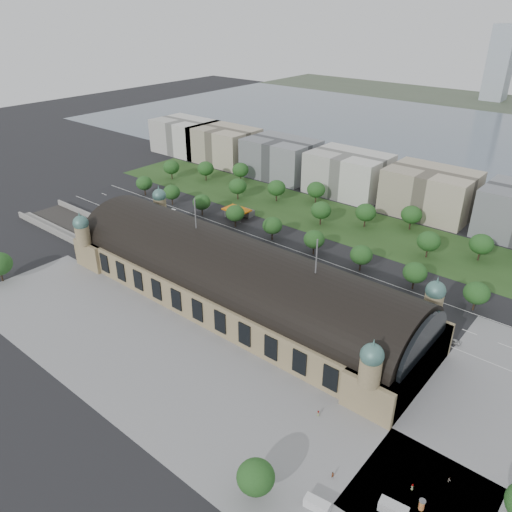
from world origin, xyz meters
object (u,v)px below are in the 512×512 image
Objects in this scene: traffic_car_6 at (454,341)px; petrol_station at (242,211)px; traffic_car_4 at (270,265)px; pedestrian_1 at (333,475)px; traffic_car_3 at (261,247)px; parked_car_1 at (149,230)px; traffic_car_1 at (174,214)px; pedestrian_2 at (449,480)px; traffic_car_0 at (123,203)px; parked_car_2 at (165,236)px; pedestrian_5 at (412,487)px; bus_mid at (264,266)px; parked_car_6 at (224,261)px; parked_car_5 at (188,246)px; van_east at (392,509)px; traffic_car_5 at (352,284)px; bus_east at (330,285)px; van_south at (316,504)px; parked_car_0 at (169,235)px; advertising_column at (422,505)px; pedestrian_0 at (318,413)px; parked_car_4 at (193,248)px; bus_west at (284,266)px; parked_car_3 at (183,244)px.

petrol_station is at bearing -107.48° from traffic_car_6.
traffic_car_4 is 108.20m from pedestrian_1.
parked_car_1 is (-55.38, -21.40, 0.11)m from traffic_car_3.
traffic_car_1 is 190.59m from pedestrian_2.
pedestrian_1 is at bearing 61.87° from traffic_car_0.
parked_car_2 is at bearing -88.34° from traffic_car_6.
traffic_car_1 is 188.06m from pedestrian_5.
pedestrian_2 is at bearing -114.70° from bus_mid.
parked_car_5 is at bearing -112.12° from parked_car_6.
traffic_car_5 is at bearing 117.65° from van_east.
bus_mid is 117.57m from van_east.
pedestrian_1 reaches higher than pedestrian_2.
van_south is at bearing -151.59° from bus_east.
parked_car_0 is 157.91m from van_south.
parked_car_1 is 2.83× the size of pedestrian_1.
advertising_column is at bearing 13.21° from traffic_car_6.
pedestrian_1 is at bearing -114.84° from traffic_car_1.
van_east is at bearing 41.12° from parked_car_2.
pedestrian_5 reaches higher than traffic_car_3.
pedestrian_0 is at bearing 64.39° from traffic_car_0.
parked_car_1 is 1.40× the size of parked_car_4.
petrol_station is 173.82m from pedestrian_2.
traffic_car_5 is at bearing 78.82° from parked_car_1.
parked_car_2 is at bearing -111.96° from parked_car_5.
traffic_car_1 reaches higher than traffic_car_5.
traffic_car_1 is 41.26m from parked_car_5.
pedestrian_2 is at bearing -21.64° from pedestrian_1.
advertising_column is at bearing -137.53° from bus_east.
traffic_car_3 is 134.55m from van_south.
traffic_car_3 is 2.39× the size of pedestrian_0.
traffic_car_6 is 2.52× the size of pedestrian_1.
parked_car_5 is (16.61, 0.00, 0.11)m from parked_car_2.
pedestrian_5 is at bearing -136.30° from traffic_car_5.
traffic_car_3 is 20.92m from bus_mid.
petrol_station is 43.11m from parked_car_0.
parked_car_0 is at bearing 94.69° from pedestrian_1.
traffic_car_3 is 138.15m from van_east.
parked_car_6 is (20.12, 0.00, 0.10)m from parked_car_4.
bus_west is 115.92m from advertising_column.
traffic_car_0 is 218.96m from van_east.
parked_car_6 is 131.03m from advertising_column.
bus_west is (6.27, 1.45, 1.08)m from traffic_car_4.
pedestrian_0 is (64.99, -56.17, -0.74)m from bus_mid.
parked_car_6 is 2.67× the size of pedestrian_1.
parked_car_4 is 68.92m from bus_east.
traffic_car_6 is 0.42× the size of bus_east.
petrol_station is at bearing 39.95° from pedestrian_2.
traffic_car_1 is 38.14m from parked_car_3.
parked_car_4 is at bearing -79.73° from petrol_station.
parked_car_1 is at bearing -112.54° from pedestrian_5.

